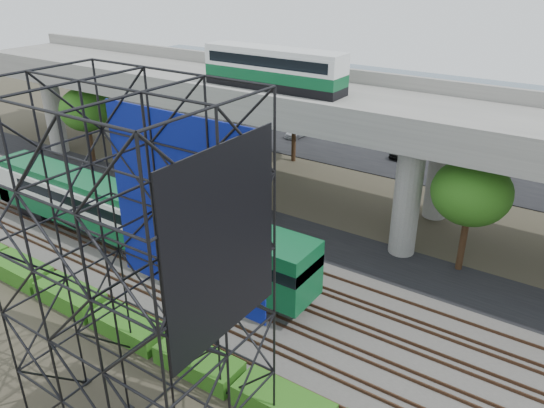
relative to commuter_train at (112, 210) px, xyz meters
The scene contains 13 objects.
ground 8.03m from the commuter_train, 15.48° to the right, with size 140.00×140.00×0.00m, color #474233.
ballast_bed 7.74m from the commuter_train, ahead, with size 90.00×12.00×0.20m, color slate.
service_road 11.51m from the commuter_train, 49.65° to the left, with size 90.00×5.00×0.08m, color black.
parking_lot 32.93m from the commuter_train, 77.28° to the left, with size 90.00×18.00×0.08m, color black.
harbor_water 54.56m from the commuter_train, 82.38° to the left, with size 140.00×40.00×0.03m, color #41546B.
rail_tracks 7.68m from the commuter_train, ahead, with size 90.00×9.52×0.16m.
commuter_train is the anchor object (origin of this frame).
overpass 16.53m from the commuter_train, 63.44° to the left, with size 80.00×12.00×12.40m.
scaffold_tower 17.57m from the commuter_train, 36.06° to the right, with size 9.36×6.36×15.00m.
hedge_strip 10.62m from the commuter_train, 37.44° to the right, with size 34.60×1.80×1.20m.
trees 14.64m from the commuter_train, 79.77° to the left, with size 40.94×16.94×7.69m.
suv 9.95m from the commuter_train, 65.67° to the left, with size 2.41×5.22×1.45m, color black.
parked_cars 32.39m from the commuter_train, 78.49° to the left, with size 36.01×9.40×1.28m.
Camera 1 is at (20.47, -19.30, 18.80)m, focal length 35.00 mm.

